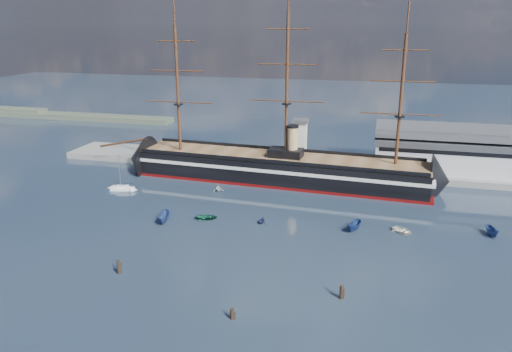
# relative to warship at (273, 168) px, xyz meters

# --- Properties ---
(ground) EXTENTS (600.00, 600.00, 0.00)m
(ground) POSITION_rel_warship_xyz_m (2.87, -20.00, -4.04)
(ground) COLOR #1B293F
(ground) RESTS_ON ground
(quay) EXTENTS (180.00, 18.00, 2.00)m
(quay) POSITION_rel_warship_xyz_m (12.87, 16.00, -4.04)
(quay) COLOR slate
(quay) RESTS_ON ground
(warehouse) EXTENTS (63.00, 21.00, 11.60)m
(warehouse) POSITION_rel_warship_xyz_m (60.87, 20.00, 3.95)
(warehouse) COLOR #B7BABC
(warehouse) RESTS_ON ground
(quay_tower) EXTENTS (5.00, 5.00, 15.00)m
(quay_tower) POSITION_rel_warship_xyz_m (5.87, 13.00, 5.72)
(quay_tower) COLOR silver
(quay_tower) RESTS_ON ground
(shoreline) EXTENTS (120.00, 10.00, 4.00)m
(shoreline) POSITION_rel_warship_xyz_m (-136.36, 75.00, -2.59)
(shoreline) COLOR #3F4C38
(shoreline) RESTS_ON ground
(warship) EXTENTS (113.37, 21.95, 53.94)m
(warship) POSITION_rel_warship_xyz_m (0.00, 0.00, 0.00)
(warship) COLOR black
(warship) RESTS_ON ground
(sailboat) EXTENTS (7.02, 3.47, 10.80)m
(sailboat) POSITION_rel_warship_xyz_m (-40.28, -20.10, -3.35)
(sailboat) COLOR white
(sailboat) RESTS_ON ground
(motorboat_a) EXTENTS (7.78, 4.30, 2.94)m
(motorboat_a) POSITION_rel_warship_xyz_m (-18.51, -39.30, -4.04)
(motorboat_a) COLOR navy
(motorboat_a) RESTS_ON ground
(motorboat_b) EXTENTS (2.06, 3.60, 1.58)m
(motorboat_b) POSITION_rel_warship_xyz_m (-9.18, -34.85, -4.04)
(motorboat_b) COLOR #17563E
(motorboat_b) RESTS_ON ground
(motorboat_c) EXTENTS (6.88, 4.43, 2.59)m
(motorboat_c) POSITION_rel_warship_xyz_m (26.66, -32.94, -4.04)
(motorboat_c) COLOR navy
(motorboat_c) RESTS_ON ground
(motorboat_d) EXTENTS (6.15, 4.69, 2.07)m
(motorboat_d) POSITION_rel_warship_xyz_m (-13.13, -13.94, -4.04)
(motorboat_d) COLOR silver
(motorboat_d) RESTS_ON ground
(motorboat_e) EXTENTS (3.18, 3.42, 1.56)m
(motorboat_e) POSITION_rel_warship_xyz_m (37.64, -31.59, -4.04)
(motorboat_e) COLOR white
(motorboat_e) RESTS_ON ground
(motorboat_f) EXTENTS (6.37, 3.54, 2.41)m
(motorboat_f) POSITION_rel_warship_xyz_m (57.27, -28.19, -4.04)
(motorboat_f) COLOR navy
(motorboat_f) RESTS_ON ground
(motorboat_g) EXTENTS (4.85, 2.43, 1.72)m
(motorboat_g) POSITION_rel_warship_xyz_m (4.64, -33.94, -4.04)
(motorboat_g) COLOR navy
(motorboat_g) RESTS_ON ground
(piling_near_left) EXTENTS (0.64, 0.64, 3.48)m
(piling_near_left) POSITION_rel_warship_xyz_m (-16.22, -65.39, -4.04)
(piling_near_left) COLOR black
(piling_near_left) RESTS_ON ground
(piling_near_mid) EXTENTS (0.64, 0.64, 2.63)m
(piling_near_mid) POSITION_rel_warship_xyz_m (9.56, -74.80, -4.04)
(piling_near_mid) COLOR black
(piling_near_mid) RESTS_ON ground
(piling_near_right) EXTENTS (0.64, 0.64, 3.26)m
(piling_near_right) POSITION_rel_warship_xyz_m (26.34, -63.99, -4.04)
(piling_near_right) COLOR black
(piling_near_right) RESTS_ON ground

